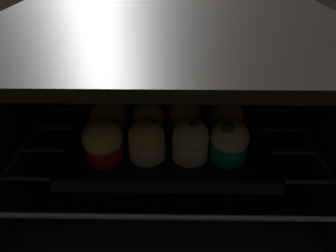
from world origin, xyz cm
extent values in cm
cube|color=black|center=(0.00, 22.00, -0.75)|extent=(59.00, 47.00, 1.50)
cube|color=black|center=(0.00, 22.00, 34.75)|extent=(59.00, 47.00, 1.50)
cube|color=black|center=(0.00, 44.75, 17.00)|extent=(59.00, 1.50, 34.00)
cube|color=black|center=(-28.75, 22.00, 17.00)|extent=(1.50, 47.00, 34.00)
cube|color=black|center=(28.75, 22.00, 17.00)|extent=(1.50, 47.00, 34.00)
cylinder|color=#4C494C|center=(0.00, 3.00, 13.60)|extent=(54.00, 0.80, 0.80)
cylinder|color=#4C494C|center=(0.00, 10.60, 13.60)|extent=(54.00, 0.80, 0.80)
cylinder|color=#4C494C|center=(0.00, 18.20, 13.60)|extent=(54.00, 0.80, 0.80)
cylinder|color=#4C494C|center=(0.00, 25.80, 13.60)|extent=(54.00, 0.80, 0.80)
cylinder|color=#4C494C|center=(0.00, 33.40, 13.60)|extent=(54.00, 0.80, 0.80)
cylinder|color=#4C494C|center=(0.00, 41.00, 13.60)|extent=(54.00, 0.80, 0.80)
cylinder|color=#4C494C|center=(-27.00, 22.00, 13.60)|extent=(0.80, 42.00, 0.80)
cylinder|color=#4C494C|center=(27.00, 22.00, 13.60)|extent=(0.80, 42.00, 0.80)
cube|color=black|center=(0.00, 21.23, 14.60)|extent=(34.96, 28.03, 1.20)
cube|color=black|center=(0.00, 7.62, 15.70)|extent=(34.96, 0.80, 1.00)
cube|color=black|center=(0.00, 34.85, 15.70)|extent=(34.96, 0.80, 1.00)
cube|color=black|center=(-17.08, 21.23, 15.70)|extent=(0.80, 28.03, 1.00)
cube|color=black|center=(17.08, 21.23, 15.70)|extent=(0.80, 28.03, 1.00)
cylinder|color=red|center=(-10.42, 14.00, 16.78)|extent=(6.02, 6.02, 3.16)
sphere|color=#DBBC60|center=(-10.42, 14.00, 19.41)|extent=(6.57, 6.57, 6.57)
cylinder|color=silver|center=(-3.37, 14.70, 16.78)|extent=(6.02, 6.02, 3.16)
sphere|color=#DBBC60|center=(-3.37, 14.70, 19.29)|extent=(6.02, 6.02, 6.02)
sphere|color=#28702D|center=(-2.62, 14.68, 21.29)|extent=(1.95, 1.95, 1.95)
cylinder|color=silver|center=(3.77, 14.69, 16.78)|extent=(6.02, 6.02, 3.16)
sphere|color=#E0CC7A|center=(3.77, 14.69, 19.42)|extent=(6.04, 6.04, 6.04)
sphere|color=#19511E|center=(3.96, 14.01, 21.68)|extent=(1.78, 1.78, 1.78)
cylinder|color=#0C8C84|center=(10.08, 14.49, 16.78)|extent=(6.02, 6.02, 3.16)
sphere|color=#E0CC7A|center=(10.08, 14.49, 19.40)|extent=(6.25, 6.25, 6.25)
sphere|color=#19511E|center=(9.43, 13.52, 21.54)|extent=(2.33, 2.33, 2.33)
cylinder|color=#0C8C84|center=(-10.51, 20.95, 16.78)|extent=(6.02, 6.02, 3.16)
sphere|color=gold|center=(-10.51, 20.95, 19.55)|extent=(6.51, 6.51, 6.51)
sphere|color=#19511E|center=(-9.95, 20.30, 21.98)|extent=(1.72, 1.72, 1.72)
cylinder|color=#1928B7|center=(-3.55, 20.87, 16.78)|extent=(6.02, 6.02, 3.16)
sphere|color=#DBBC60|center=(-3.55, 20.87, 19.32)|extent=(5.80, 5.80, 5.80)
sphere|color=#19511E|center=(-4.10, 20.81, 21.71)|extent=(2.16, 2.16, 2.16)
cylinder|color=#1928B7|center=(3.07, 21.55, 16.78)|extent=(6.02, 6.02, 3.16)
sphere|color=gold|center=(3.07, 21.55, 19.44)|extent=(6.06, 6.06, 6.06)
cylinder|color=red|center=(10.59, 21.55, 16.78)|extent=(6.02, 6.02, 3.16)
sphere|color=gold|center=(10.59, 21.55, 19.44)|extent=(5.91, 5.91, 5.91)
sphere|color=#19511E|center=(10.57, 21.56, 21.33)|extent=(2.57, 2.57, 2.57)
cylinder|color=red|center=(-10.68, 27.85, 16.78)|extent=(6.02, 6.02, 3.16)
sphere|color=gold|center=(-10.68, 27.85, 19.32)|extent=(6.62, 6.62, 6.62)
sphere|color=#19511E|center=(-10.67, 27.81, 21.30)|extent=(2.36, 2.36, 2.36)
cylinder|color=#1928B7|center=(-3.59, 27.81, 16.78)|extent=(6.02, 6.02, 3.16)
sphere|color=#DBBC60|center=(-3.59, 27.81, 19.56)|extent=(6.06, 6.06, 6.06)
sphere|color=#19511E|center=(-3.54, 28.86, 21.51)|extent=(1.97, 1.97, 1.97)
cylinder|color=#0C8C84|center=(3.22, 27.86, 16.78)|extent=(6.02, 6.02, 3.16)
sphere|color=gold|center=(3.22, 27.86, 19.13)|extent=(6.24, 6.24, 6.24)
sphere|color=#19511E|center=(3.29, 27.02, 21.17)|extent=(1.60, 1.60, 1.60)
cylinder|color=#0C8C84|center=(10.73, 28.41, 16.78)|extent=(6.02, 6.02, 3.16)
sphere|color=gold|center=(10.73, 28.41, 19.04)|extent=(6.39, 6.39, 6.39)
sphere|color=#1E6023|center=(10.32, 29.07, 21.57)|extent=(1.94, 1.94, 1.94)
camera|label=1|loc=(0.73, -26.30, 47.49)|focal=32.83mm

